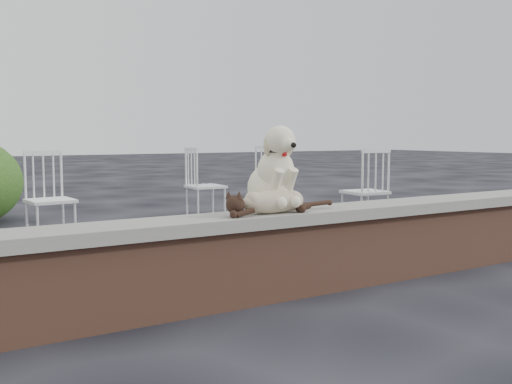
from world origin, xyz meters
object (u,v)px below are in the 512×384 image
dog (270,167)px  chair_c (365,190)px  chair_d (266,180)px  chair_b (50,199)px  chair_e (206,185)px  cat (272,200)px

dog → chair_c: 2.92m
chair_d → chair_b: bearing=-120.3°
dog → chair_b: bearing=109.4°
chair_b → chair_d: bearing=11.8°
chair_e → chair_d: bearing=-73.3°
cat → chair_e: (1.24, 3.42, -0.20)m
cat → chair_e: chair_e is taller
chair_e → dog: bearing=163.7°
dog → chair_c: bearing=35.8°
chair_c → chair_d: same height
chair_e → chair_c: (1.21, -1.61, 0.00)m
chair_c → chair_d: (-0.14, 1.86, 0.00)m
cat → chair_c: (2.45, 1.81, -0.20)m
cat → chair_d: bearing=58.7°
dog → chair_d: size_ratio=0.63×
cat → chair_b: bearing=107.0°
dog → chair_d: dog is taller
dog → chair_d: 4.19m
dog → chair_c: size_ratio=0.63×
dog → chair_e: (1.16, 3.27, -0.40)m
chair_b → chair_c: bearing=-20.8°
chair_e → chair_d: 1.09m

